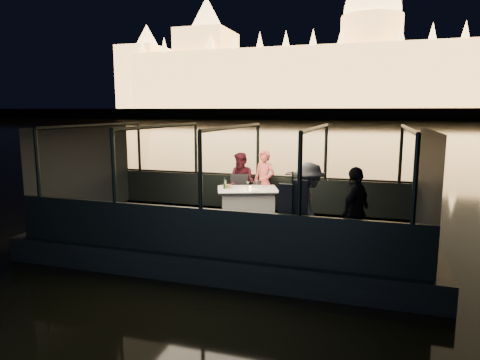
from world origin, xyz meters
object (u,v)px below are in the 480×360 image
(chair_port_right, at_px, (259,198))
(person_woman_coral, at_px, (264,185))
(chair_port_left, at_px, (237,197))
(person_man_maroon, at_px, (241,184))
(dining_table_central, at_px, (248,204))
(passenger_dark, at_px, (355,210))
(coat_stand, at_px, (292,210))
(wine_bottle, at_px, (225,183))
(passenger_stripe, at_px, (308,208))

(chair_port_right, bearing_deg, person_woman_coral, 61.11)
(chair_port_left, height_order, person_man_maroon, person_man_maroon)
(dining_table_central, xyz_separation_m, passenger_dark, (2.64, -1.92, 0.47))
(person_man_maroon, bearing_deg, coat_stand, -40.42)
(dining_table_central, relative_size, chair_port_right, 1.69)
(coat_stand, bearing_deg, wine_bottle, 132.33)
(chair_port_left, distance_m, person_man_maroon, 0.41)
(person_woman_coral, relative_size, wine_bottle, 6.10)
(dining_table_central, bearing_deg, passenger_stripe, -49.26)
(person_man_maroon, bearing_deg, chair_port_right, -8.06)
(coat_stand, height_order, person_man_maroon, coat_stand)
(dining_table_central, height_order, chair_port_left, chair_port_left)
(person_man_maroon, bearing_deg, passenger_dark, -22.93)
(coat_stand, height_order, wine_bottle, coat_stand)
(chair_port_left, xyz_separation_m, person_man_maroon, (0.04, 0.27, 0.30))
(person_man_maroon, bearing_deg, person_woman_coral, 17.90)
(chair_port_right, xyz_separation_m, wine_bottle, (-0.70, -0.63, 0.47))
(person_man_maroon, distance_m, passenger_dark, 4.02)
(person_woman_coral, bearing_deg, chair_port_right, -87.92)
(chair_port_right, relative_size, wine_bottle, 3.18)
(person_man_maroon, bearing_deg, wine_bottle, -81.08)
(chair_port_left, bearing_deg, coat_stand, -76.04)
(chair_port_left, xyz_separation_m, coat_stand, (1.98, -2.92, 0.45))
(chair_port_left, xyz_separation_m, person_woman_coral, (0.66, 0.27, 0.30))
(dining_table_central, distance_m, passenger_stripe, 2.78)
(person_woman_coral, relative_size, passenger_dark, 1.00)
(passenger_dark, relative_size, wine_bottle, 6.13)
(person_woman_coral, relative_size, passenger_stripe, 0.96)
(wine_bottle, bearing_deg, chair_port_right, 41.77)
(chair_port_left, distance_m, coat_stand, 3.56)
(dining_table_central, distance_m, person_woman_coral, 0.84)
(dining_table_central, bearing_deg, person_woman_coral, 71.80)
(dining_table_central, bearing_deg, coat_stand, -57.75)
(chair_port_left, distance_m, wine_bottle, 0.79)
(person_man_maroon, xyz_separation_m, passenger_dark, (3.02, -2.65, 0.10))
(coat_stand, xyz_separation_m, passenger_stripe, (0.23, 0.40, -0.05))
(person_man_maroon, xyz_separation_m, wine_bottle, (-0.15, -0.90, 0.17))
(chair_port_right, distance_m, passenger_dark, 3.45)
(chair_port_left, distance_m, person_woman_coral, 0.77)
(chair_port_left, distance_m, chair_port_right, 0.59)
(person_woman_coral, xyz_separation_m, wine_bottle, (-0.77, -0.90, 0.17))
(dining_table_central, xyz_separation_m, coat_stand, (1.56, -2.47, 0.51))
(chair_port_left, xyz_separation_m, chair_port_right, (0.59, 0.00, 0.00))
(dining_table_central, height_order, person_woman_coral, person_woman_coral)
(person_woman_coral, distance_m, passenger_stripe, 3.20)
(person_woman_coral, relative_size, person_man_maroon, 1.05)
(chair_port_left, xyz_separation_m, wine_bottle, (-0.11, -0.63, 0.47))
(chair_port_right, xyz_separation_m, passenger_dark, (2.47, -2.37, 0.40))
(chair_port_right, height_order, passenger_stripe, passenger_stripe)
(passenger_dark, bearing_deg, chair_port_left, -105.46)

